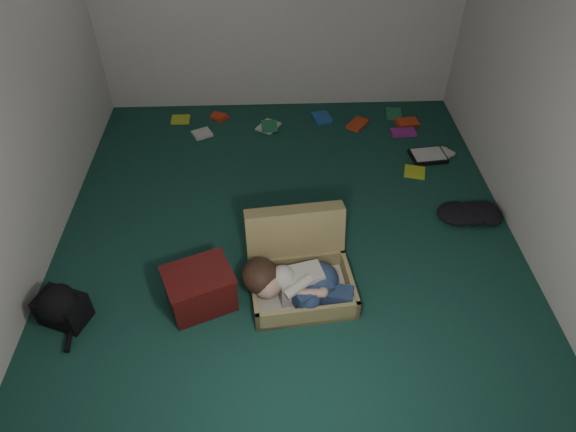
{
  "coord_description": "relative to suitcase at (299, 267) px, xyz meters",
  "views": [
    {
      "loc": [
        -0.12,
        -3.25,
        3.19
      ],
      "look_at": [
        0.0,
        -0.15,
        0.35
      ],
      "focal_mm": 32.0,
      "sensor_mm": 36.0,
      "label": 1
    }
  ],
  "objects": [
    {
      "name": "wall_front",
      "position": [
        -0.07,
        -1.7,
        1.13
      ],
      "size": [
        4.5,
        0.0,
        4.5
      ],
      "primitive_type": "plane",
      "rotation": [
        -1.57,
        0.0,
        0.0
      ],
      "color": "silver",
      "rests_on": "ground"
    },
    {
      "name": "person",
      "position": [
        -0.03,
        -0.2,
        0.05
      ],
      "size": [
        0.86,
        0.41,
        0.36
      ],
      "rotation": [
        0.0,
        0.0,
        0.11
      ],
      "color": "beige",
      "rests_on": "suitcase"
    },
    {
      "name": "suitcase",
      "position": [
        0.0,
        0.0,
        0.0
      ],
      "size": [
        0.86,
        0.84,
        0.58
      ],
      "rotation": [
        0.0,
        0.0,
        0.11
      ],
      "color": "tan",
      "rests_on": "floor"
    },
    {
      "name": "backpack",
      "position": [
        -1.77,
        -0.3,
        -0.04
      ],
      "size": [
        0.52,
        0.47,
        0.26
      ],
      "primitive_type": null,
      "rotation": [
        0.0,
        0.0,
        -0.38
      ],
      "color": "black",
      "rests_on": "floor"
    },
    {
      "name": "wall_right",
      "position": [
        1.93,
        0.55,
        1.13
      ],
      "size": [
        0.0,
        4.5,
        4.5
      ],
      "primitive_type": "plane",
      "rotation": [
        1.57,
        0.0,
        -1.57
      ],
      "color": "silver",
      "rests_on": "ground"
    },
    {
      "name": "paper_tray",
      "position": [
        1.45,
        1.63,
        -0.15
      ],
      "size": [
        0.38,
        0.31,
        0.05
      ],
      "rotation": [
        0.0,
        0.0,
        0.11
      ],
      "color": "black",
      "rests_on": "floor"
    },
    {
      "name": "floor",
      "position": [
        -0.07,
        0.55,
        -0.17
      ],
      "size": [
        4.5,
        4.5,
        0.0
      ],
      "primitive_type": "plane",
      "color": "#164137",
      "rests_on": "ground"
    },
    {
      "name": "book_scatter",
      "position": [
        0.44,
        2.19,
        -0.16
      ],
      "size": [
        3.06,
        1.39,
        0.02
      ],
      "color": "#C6DE27",
      "rests_on": "floor"
    },
    {
      "name": "clothing_pile",
      "position": [
        1.63,
        0.63,
        -0.1
      ],
      "size": [
        0.54,
        0.49,
        0.14
      ],
      "primitive_type": null,
      "rotation": [
        0.0,
        0.0,
        0.32
      ],
      "color": "black",
      "rests_on": "floor"
    },
    {
      "name": "wall_left",
      "position": [
        -2.07,
        0.55,
        1.13
      ],
      "size": [
        0.0,
        4.5,
        4.5
      ],
      "primitive_type": "plane",
      "rotation": [
        1.57,
        0.0,
        1.57
      ],
      "color": "silver",
      "rests_on": "ground"
    },
    {
      "name": "maroon_bin",
      "position": [
        -0.76,
        -0.19,
        -0.0
      ],
      "size": [
        0.6,
        0.54,
        0.34
      ],
      "rotation": [
        0.0,
        0.0,
        0.38
      ],
      "color": "#4C100F",
      "rests_on": "floor"
    }
  ]
}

